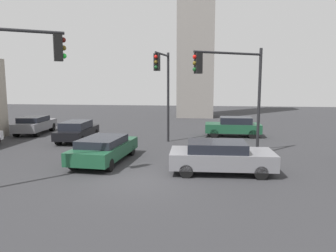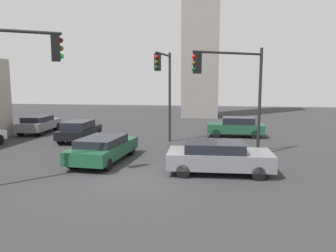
{
  "view_description": "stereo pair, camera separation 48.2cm",
  "coord_description": "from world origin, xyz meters",
  "px_view_note": "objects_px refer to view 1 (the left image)",
  "views": [
    {
      "loc": [
        2.75,
        -12.01,
        3.89
      ],
      "look_at": [
        0.54,
        5.03,
        1.56
      ],
      "focal_mm": 33.28,
      "sensor_mm": 36.0,
      "label": 1
    },
    {
      "loc": [
        3.23,
        -11.94,
        3.89
      ],
      "look_at": [
        0.54,
        5.03,
        1.56
      ],
      "focal_mm": 33.28,
      "sensor_mm": 36.0,
      "label": 2
    }
  ],
  "objects_px": {
    "car_0": "(77,130)",
    "car_4": "(104,148)",
    "traffic_light_0": "(9,73)",
    "car_6": "(233,126)",
    "traffic_light_1": "(163,79)",
    "car_3": "(35,124)",
    "car_1": "(220,156)",
    "traffic_light_2": "(232,80)"
  },
  "relations": [
    {
      "from": "car_0",
      "to": "car_4",
      "type": "distance_m",
      "value": 6.53
    },
    {
      "from": "traffic_light_0",
      "to": "car_6",
      "type": "relative_size",
      "value": 1.48
    },
    {
      "from": "traffic_light_0",
      "to": "traffic_light_1",
      "type": "distance_m",
      "value": 9.97
    },
    {
      "from": "car_3",
      "to": "car_6",
      "type": "bearing_deg",
      "value": -93.36
    },
    {
      "from": "car_4",
      "to": "car_6",
      "type": "height_order",
      "value": "car_6"
    },
    {
      "from": "car_0",
      "to": "car_1",
      "type": "xyz_separation_m",
      "value": [
        9.45,
        -6.49,
        0.01
      ]
    },
    {
      "from": "traffic_light_0",
      "to": "traffic_light_2",
      "type": "relative_size",
      "value": 1.04
    },
    {
      "from": "traffic_light_1",
      "to": "car_3",
      "type": "distance_m",
      "value": 11.58
    },
    {
      "from": "traffic_light_0",
      "to": "traffic_light_2",
      "type": "xyz_separation_m",
      "value": [
        8.34,
        5.94,
        -0.19
      ]
    },
    {
      "from": "car_3",
      "to": "traffic_light_0",
      "type": "bearing_deg",
      "value": -158.48
    },
    {
      "from": "traffic_light_1",
      "to": "car_1",
      "type": "relative_size",
      "value": 1.29
    },
    {
      "from": "car_0",
      "to": "car_6",
      "type": "height_order",
      "value": "car_6"
    },
    {
      "from": "car_3",
      "to": "traffic_light_1",
      "type": "bearing_deg",
      "value": -112.19
    },
    {
      "from": "traffic_light_1",
      "to": "car_1",
      "type": "xyz_separation_m",
      "value": [
        3.41,
        -5.99,
        -3.43
      ]
    },
    {
      "from": "traffic_light_1",
      "to": "car_1",
      "type": "bearing_deg",
      "value": 38.35
    },
    {
      "from": "traffic_light_0",
      "to": "traffic_light_2",
      "type": "height_order",
      "value": "traffic_light_0"
    },
    {
      "from": "traffic_light_0",
      "to": "car_4",
      "type": "bearing_deg",
      "value": 32.54
    },
    {
      "from": "traffic_light_2",
      "to": "car_6",
      "type": "bearing_deg",
      "value": -126.19
    },
    {
      "from": "traffic_light_2",
      "to": "traffic_light_1",
      "type": "bearing_deg",
      "value": -67.49
    },
    {
      "from": "car_0",
      "to": "car_1",
      "type": "relative_size",
      "value": 0.96
    },
    {
      "from": "traffic_light_1",
      "to": "car_3",
      "type": "height_order",
      "value": "traffic_light_1"
    },
    {
      "from": "traffic_light_1",
      "to": "car_3",
      "type": "xyz_separation_m",
      "value": [
        -10.63,
        3.06,
        -3.42
      ]
    },
    {
      "from": "traffic_light_1",
      "to": "car_4",
      "type": "relative_size",
      "value": 1.21
    },
    {
      "from": "traffic_light_0",
      "to": "car_1",
      "type": "height_order",
      "value": "traffic_light_0"
    },
    {
      "from": "car_1",
      "to": "car_4",
      "type": "xyz_separation_m",
      "value": [
        -5.69,
        1.15,
        -0.04
      ]
    },
    {
      "from": "traffic_light_2",
      "to": "car_0",
      "type": "relative_size",
      "value": 1.31
    },
    {
      "from": "traffic_light_2",
      "to": "car_3",
      "type": "distance_m",
      "value": 16.23
    },
    {
      "from": "car_0",
      "to": "car_4",
      "type": "height_order",
      "value": "car_0"
    },
    {
      "from": "traffic_light_2",
      "to": "car_3",
      "type": "xyz_separation_m",
      "value": [
        -14.66,
        6.11,
        -3.35
      ]
    },
    {
      "from": "traffic_light_1",
      "to": "car_6",
      "type": "relative_size",
      "value": 1.46
    },
    {
      "from": "car_1",
      "to": "car_4",
      "type": "distance_m",
      "value": 5.81
    },
    {
      "from": "traffic_light_1",
      "to": "car_4",
      "type": "xyz_separation_m",
      "value": [
        -2.29,
        -4.85,
        -3.47
      ]
    },
    {
      "from": "car_0",
      "to": "car_3",
      "type": "distance_m",
      "value": 5.26
    },
    {
      "from": "traffic_light_2",
      "to": "car_1",
      "type": "xyz_separation_m",
      "value": [
        -0.61,
        -2.95,
        -3.36
      ]
    },
    {
      "from": "traffic_light_1",
      "to": "car_0",
      "type": "distance_m",
      "value": 6.97
    },
    {
      "from": "traffic_light_2",
      "to": "car_0",
      "type": "xyz_separation_m",
      "value": [
        -10.06,
        3.55,
        -3.37
      ]
    },
    {
      "from": "traffic_light_2",
      "to": "car_6",
      "type": "height_order",
      "value": "traffic_light_2"
    },
    {
      "from": "car_0",
      "to": "car_1",
      "type": "bearing_deg",
      "value": -127.59
    },
    {
      "from": "traffic_light_1",
      "to": "traffic_light_0",
      "type": "bearing_deg",
      "value": -16.98
    },
    {
      "from": "traffic_light_1",
      "to": "traffic_light_2",
      "type": "relative_size",
      "value": 1.02
    },
    {
      "from": "traffic_light_2",
      "to": "car_4",
      "type": "xyz_separation_m",
      "value": [
        -6.31,
        -1.8,
        -3.4
      ]
    },
    {
      "from": "car_3",
      "to": "car_4",
      "type": "bearing_deg",
      "value": -139.57
    }
  ]
}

